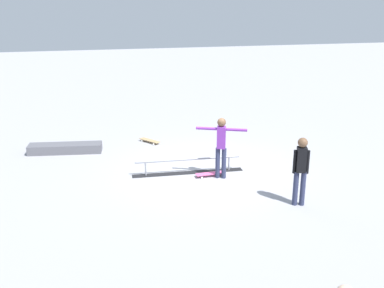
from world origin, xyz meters
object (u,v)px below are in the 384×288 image
(skateboard_main, at_px, (210,174))
(loose_skateboard_natural, at_px, (150,140))
(grind_rail, at_px, (188,167))
(skater_main, at_px, (221,144))
(skate_ledge, at_px, (65,148))
(bystander_black_shirt, at_px, (301,168))

(skateboard_main, height_order, loose_skateboard_natural, same)
(grind_rail, height_order, skateboard_main, grind_rail)
(skater_main, height_order, loose_skateboard_natural, skater_main)
(grind_rail, relative_size, loose_skateboard_natural, 4.07)
(grind_rail, height_order, loose_skateboard_natural, grind_rail)
(skate_ledge, height_order, skater_main, skater_main)
(grind_rail, xyz_separation_m, skateboard_main, (-0.54, 0.37, -0.11))
(skater_main, distance_m, skateboard_main, 0.93)
(skater_main, relative_size, bystander_black_shirt, 1.01)
(grind_rail, relative_size, skater_main, 1.85)
(loose_skateboard_natural, bearing_deg, bystander_black_shirt, -11.21)
(bystander_black_shirt, height_order, loose_skateboard_natural, bystander_black_shirt)
(skateboard_main, bearing_deg, skater_main, 143.99)
(grind_rail, height_order, skate_ledge, grind_rail)
(grind_rail, bearing_deg, skateboard_main, 147.76)
(skater_main, xyz_separation_m, bystander_black_shirt, (-1.30, 2.01, -0.03))
(skate_ledge, bearing_deg, loose_skateboard_natural, -171.58)
(skate_ledge, distance_m, bystander_black_shirt, 7.46)
(skater_main, relative_size, skateboard_main, 2.04)
(skater_main, bearing_deg, loose_skateboard_natural, -45.23)
(grind_rail, xyz_separation_m, loose_skateboard_natural, (0.65, -2.92, -0.11))
(grind_rail, xyz_separation_m, bystander_black_shirt, (-2.08, 2.53, 0.75))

